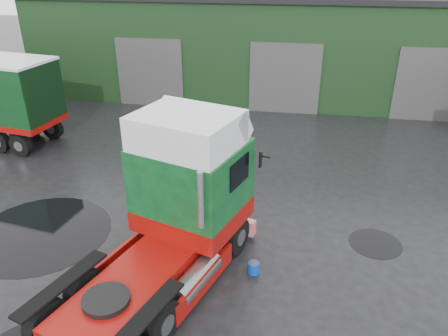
# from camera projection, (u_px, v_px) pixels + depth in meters

# --- Properties ---
(ground) EXTENTS (100.00, 100.00, 0.00)m
(ground) POSITION_uv_depth(u_px,v_px,m) (196.00, 254.00, 13.76)
(ground) COLOR black
(warehouse) EXTENTS (32.40, 12.40, 6.30)m
(warehouse) POSITION_uv_depth(u_px,v_px,m) (290.00, 39.00, 29.66)
(warehouse) COLOR black
(warehouse) RESTS_ON ground
(hero_tractor) EXTENTS (5.40, 8.16, 4.68)m
(hero_tractor) POSITION_uv_depth(u_px,v_px,m) (149.00, 220.00, 11.25)
(hero_tractor) COLOR #0D431D
(hero_tractor) RESTS_ON ground
(wash_bucket) EXTENTS (0.42, 0.42, 0.33)m
(wash_bucket) POSITION_uv_depth(u_px,v_px,m) (254.00, 268.00, 12.90)
(wash_bucket) COLOR #0836AF
(wash_bucket) RESTS_ON ground
(tree_back_b) EXTENTS (4.40, 4.40, 7.50)m
(tree_back_b) POSITION_uv_depth(u_px,v_px,m) (390.00, 13.00, 36.99)
(tree_back_b) COLOR black
(tree_back_b) RESTS_ON ground
(puddle_1) EXTENTS (1.70, 1.70, 0.01)m
(puddle_1) POSITION_uv_depth(u_px,v_px,m) (375.00, 243.00, 14.23)
(puddle_1) COLOR black
(puddle_1) RESTS_ON ground
(puddle_2) EXTENTS (4.68, 4.68, 0.01)m
(puddle_2) POSITION_uv_depth(u_px,v_px,m) (41.00, 233.00, 14.76)
(puddle_2) COLOR black
(puddle_2) RESTS_ON ground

